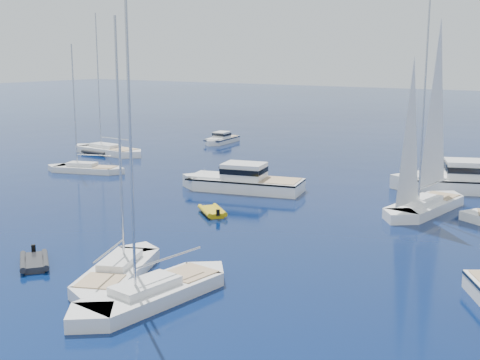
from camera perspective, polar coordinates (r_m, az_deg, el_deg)
name	(u,v)px	position (r m, az deg, el deg)	size (l,w,h in m)	color
motor_cruiser_centre	(242,190)	(55.97, 0.14, -0.93)	(3.65, 11.91, 3.13)	silver
motor_cruiser_distant	(464,191)	(59.04, 19.53, -0.95)	(4.10, 13.39, 3.51)	silver
motor_cruiser_horizon	(221,143)	(85.60, -1.69, 3.34)	(2.28, 7.45, 1.96)	silver
sailboat_fore	(153,300)	(31.89, -7.86, -10.67)	(2.76, 10.62, 15.61)	silver
sailboat_mid_r	(118,278)	(35.23, -10.92, -8.61)	(2.53, 9.75, 14.33)	silver
sailboat_mid_l	(86,172)	(66.43, -13.70, 0.69)	(2.35, 9.03, 13.27)	silver
sailboat_sails_r	(424,211)	(50.62, 16.25, -2.72)	(2.93, 11.26, 16.55)	white
sailboat_far_l	(108,154)	(78.01, -11.79, 2.32)	(3.03, 11.66, 17.14)	white
tender_yellow	(212,214)	(47.79, -2.50, -3.08)	(1.83, 3.27, 0.95)	#C6A20B
tender_grey_near	(35,266)	(38.29, -17.99, -7.33)	(1.87, 3.36, 0.95)	black
tender_grey_far	(98,154)	(77.92, -12.66, 2.28)	(2.18, 4.05, 0.95)	black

